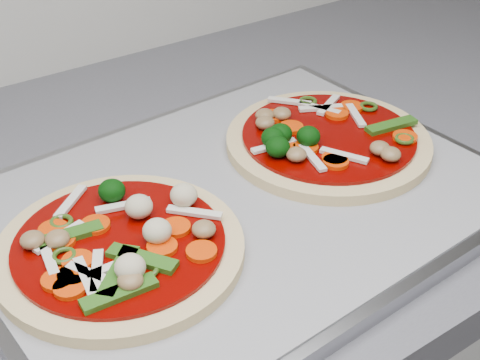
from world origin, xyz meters
TOP-DOWN VIEW (x-y plane):
  - baking_tray at (0.52, 1.22)m, footprint 0.51×0.39m
  - parchment at (0.52, 1.22)m, footprint 0.49×0.37m
  - pizza_left at (0.39, 1.20)m, footprint 0.21×0.21m
  - pizza_right at (0.64, 1.23)m, footprint 0.25×0.25m

SIDE VIEW (x-z plane):
  - baking_tray at x=0.52m, z-range 0.90..0.92m
  - parchment at x=0.52m, z-range 0.92..0.92m
  - pizza_right at x=0.64m, z-range 0.91..0.95m
  - pizza_left at x=0.39m, z-range 0.91..0.95m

